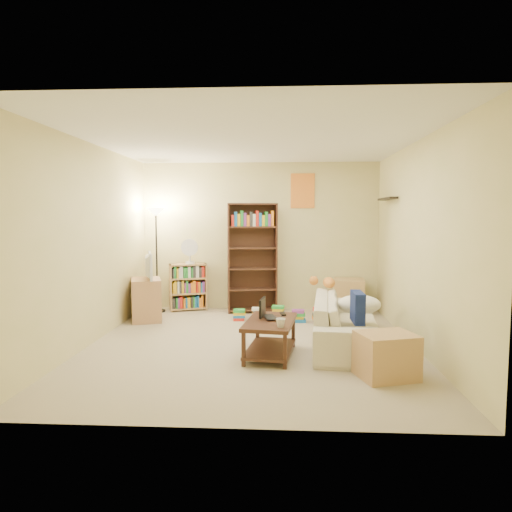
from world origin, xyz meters
The scene contains 19 objects.
room centered at (0.00, 0.01, 1.62)m, with size 4.50×4.54×2.52m.
sofa centered at (1.18, 0.07, 0.29)m, with size 0.98×2.08×0.59m, color beige.
navy_pillow centered at (1.24, -0.37, 0.56)m, with size 0.39×0.12×0.35m, color navy.
cream_blanket centered at (1.33, 0.10, 0.50)m, with size 0.54×0.39×0.23m, color white.
tabby_cat centered at (1.00, 0.86, 0.67)m, with size 0.47×0.20×0.16m.
coffee_table centered at (0.25, -0.44, 0.27)m, with size 0.64×1.00×0.42m.
laptop centered at (0.29, -0.35, 0.43)m, with size 0.27×0.35×0.02m, color black.
laptop_screen centered at (0.15, -0.33, 0.54)m, with size 0.01×0.31×0.21m, color white.
mug centered at (0.36, -0.78, 0.47)m, with size 0.13×0.13×0.10m, color silver.
tv_remote centered at (0.39, -0.15, 0.43)m, with size 0.05×0.17×0.02m, color black.
tv_stand centered at (-1.70, 1.26, 0.32)m, with size 0.43×0.60×0.64m, color tan.
television centered at (-1.70, 1.26, 0.84)m, with size 0.31×0.69×0.40m, color black.
tall_bookshelf centered at (-0.11, 1.94, 0.95)m, with size 0.84×0.39×1.80m.
short_bookshelf centered at (-1.21, 2.05, 0.40)m, with size 0.66×0.43×0.79m.
desk_fan centered at (-1.17, 2.01, 1.03)m, with size 0.28×0.16×0.42m.
floor_lamp centered at (-1.70, 1.89, 1.38)m, with size 0.29×0.29×1.73m.
side_table centered at (1.48, 1.97, 0.28)m, with size 0.49×0.49×0.56m, color tan.
end_cabinet centered at (1.41, -1.08, 0.22)m, with size 0.53×0.44×0.44m, color tan.
book_stacks centered at (0.36, 1.28, 0.10)m, with size 1.42×0.24×0.24m.
Camera 1 is at (0.37, -5.54, 1.59)m, focal length 32.00 mm.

